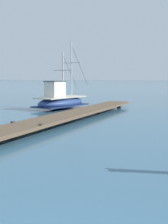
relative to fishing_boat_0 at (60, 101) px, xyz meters
The scene contains 2 objects.
floating_dock 6.94m from the fishing_boat_0, 62.33° to the right, with size 3.48×19.87×0.53m.
fishing_boat_0 is the anchor object (origin of this frame).
Camera 1 is at (1.34, -2.32, 2.65)m, focal length 46.86 mm.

